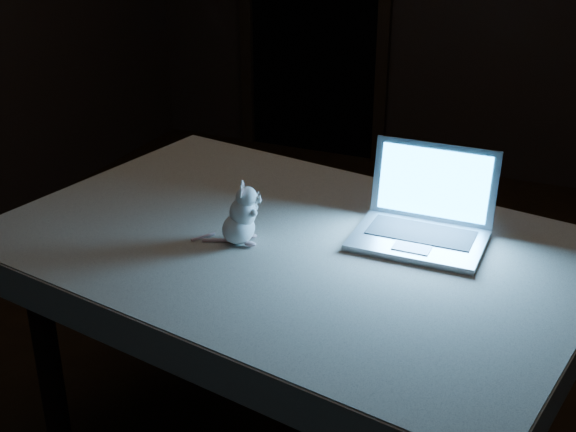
% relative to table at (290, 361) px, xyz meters
% --- Properties ---
extents(floor, '(5.00, 5.00, 0.00)m').
position_rel_table_xyz_m(floor, '(-0.01, 0.44, -0.42)').
color(floor, black).
rests_on(floor, ground).
extents(table, '(1.74, 1.28, 0.85)m').
position_rel_table_xyz_m(table, '(0.00, 0.00, 0.00)').
color(table, black).
rests_on(table, floor).
extents(tablecloth, '(1.76, 1.24, 0.11)m').
position_rel_table_xyz_m(tablecloth, '(0.03, 0.03, 0.38)').
color(tablecloth, beige).
rests_on(tablecloth, table).
extents(laptop, '(0.37, 0.33, 0.25)m').
position_rel_table_xyz_m(laptop, '(0.35, 0.12, 0.56)').
color(laptop, '#A2A2A6').
rests_on(laptop, tablecloth).
extents(plush_mouse, '(0.16, 0.16, 0.18)m').
position_rel_table_xyz_m(plush_mouse, '(-0.13, -0.08, 0.52)').
color(plush_mouse, white).
rests_on(plush_mouse, tablecloth).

